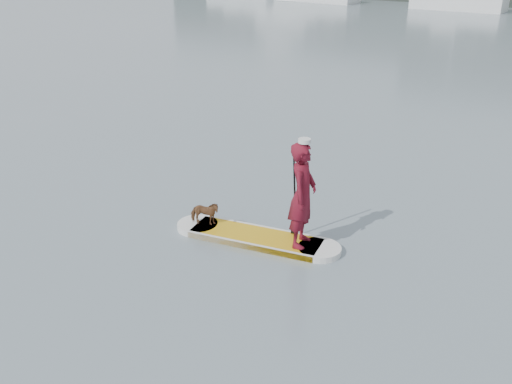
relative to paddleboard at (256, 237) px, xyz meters
The scene contains 6 objects.
paddleboard is the anchor object (origin of this frame).
paddler 1.37m from the paddleboard, 10.75° to the left, with size 0.71×0.47×1.95m, color maroon.
white_cap 2.23m from the paddleboard, 10.75° to the left, with size 0.22×0.22×0.07m, color silver.
dog 1.13m from the paddleboard, 169.25° to the right, with size 0.26×0.58×0.49m, color brown.
paddle 1.02m from the paddleboard, 36.59° to the left, with size 0.10×0.30×2.00m.
sailboat_c 43.03m from the paddleboard, 100.79° to the left, with size 7.52×2.69×10.70m.
Camera 1 is at (2.95, -4.57, 5.19)m, focal length 40.00 mm.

